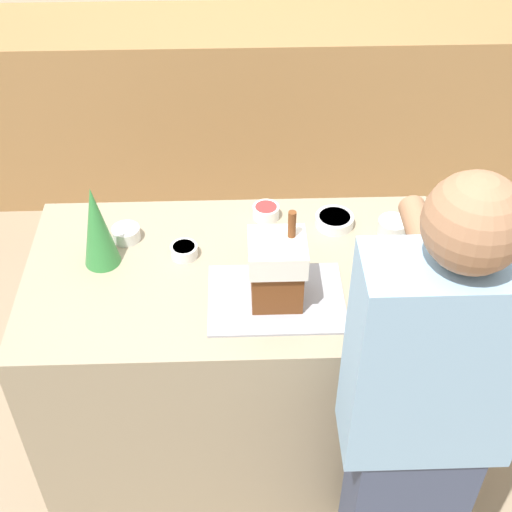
{
  "coord_description": "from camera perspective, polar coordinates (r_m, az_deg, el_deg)",
  "views": [
    {
      "loc": [
        0.0,
        -1.72,
        2.46
      ],
      "look_at": [
        0.06,
        0.0,
        0.95
      ],
      "focal_mm": 50.0,
      "sensor_mm": 36.0,
      "label": 1
    }
  ],
  "objects": [
    {
      "name": "candy_bowl_far_left",
      "position": [
        2.48,
        -10.36,
        1.82
      ],
      "size": [
        0.1,
        0.1,
        0.05
      ],
      "color": "silver",
      "rests_on": "kitchen_island"
    },
    {
      "name": "candy_bowl_near_tray_left",
      "position": [
        2.38,
        -5.78,
        0.45
      ],
      "size": [
        0.09,
        0.09,
        0.04
      ],
      "color": "white",
      "rests_on": "kitchen_island"
    },
    {
      "name": "gingerbread_house",
      "position": [
        2.15,
        1.69,
        -1.03
      ],
      "size": [
        0.17,
        0.17,
        0.32
      ],
      "color": "brown",
      "rests_on": "baking_tray"
    },
    {
      "name": "candy_bowl_front_corner",
      "position": [
        2.53,
        0.8,
        3.6
      ],
      "size": [
        0.09,
        0.09,
        0.05
      ],
      "color": "white",
      "rests_on": "kitchen_island"
    },
    {
      "name": "decorative_tree",
      "position": [
        2.33,
        -12.62,
        2.33
      ],
      "size": [
        0.12,
        0.12,
        0.3
      ],
      "color": "#33843D",
      "rests_on": "kitchen_island"
    },
    {
      "name": "baking_tray",
      "position": [
        2.23,
        1.62,
        -3.41
      ],
      "size": [
        0.43,
        0.31,
        0.01
      ],
      "color": "#9E9EA8",
      "rests_on": "kitchen_island"
    },
    {
      "name": "back_cabinet_block",
      "position": [
        4.06,
        -1.72,
        11.93
      ],
      "size": [
        6.0,
        0.6,
        0.96
      ],
      "color": "#9E7547",
      "rests_on": "ground_plane"
    },
    {
      "name": "kitchen_island",
      "position": [
        2.65,
        -1.27,
        -8.26
      ],
      "size": [
        1.4,
        0.77,
        0.89
      ],
      "color": "gray",
      "rests_on": "ground_plane"
    },
    {
      "name": "candy_bowl_far_right",
      "position": [
        2.38,
        10.68,
        -0.2
      ],
      "size": [
        0.14,
        0.14,
        0.05
      ],
      "color": "white",
      "rests_on": "kitchen_island"
    },
    {
      "name": "candy_bowl_center_rear",
      "position": [
        2.51,
        6.29,
        2.86
      ],
      "size": [
        0.13,
        0.13,
        0.04
      ],
      "color": "white",
      "rests_on": "kitchen_island"
    },
    {
      "name": "ground_plane",
      "position": [
        3.01,
        -1.14,
        -13.78
      ],
      "size": [
        12.0,
        12.0,
        0.0
      ],
      "primitive_type": "plane",
      "color": "gray"
    },
    {
      "name": "person",
      "position": [
        2.02,
        13.1,
        -13.0
      ],
      "size": [
        0.44,
        0.55,
        1.67
      ],
      "color": "#424C6B",
      "rests_on": "ground_plane"
    },
    {
      "name": "candy_bowl_near_tray_right",
      "position": [
        2.5,
        10.89,
        2.35
      ],
      "size": [
        0.1,
        0.1,
        0.05
      ],
      "color": "silver",
      "rests_on": "kitchen_island"
    }
  ]
}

